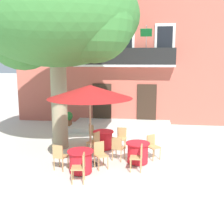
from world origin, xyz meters
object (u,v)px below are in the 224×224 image
cafe_chair_near_tree_0 (100,153)px  cafe_chair_near_tree_2 (80,166)px  cafe_chair_front_1 (121,137)px  ground_planter_left (69,118)px  plane_tree (54,21)px  cafe_chair_near_tree_1 (60,155)px  cafe_chair_middle_1 (138,156)px  cafe_chair_front_2 (93,133)px  cafe_chair_middle_2 (152,145)px  cafe_table_near_tree (81,161)px  cafe_chair_middle_0 (118,147)px  cafe_umbrella (90,92)px  cafe_table_middle (138,153)px  cafe_table_front (103,140)px  cafe_chair_front_0 (95,141)px

cafe_chair_near_tree_0 → cafe_chair_near_tree_2: (-0.39, -1.23, 0.00)m
cafe_chair_front_1 → ground_planter_left: 5.07m
plane_tree → cafe_chair_near_tree_1: size_ratio=8.03×
cafe_chair_middle_1 → cafe_chair_front_2: 3.43m
plane_tree → cafe_chair_near_tree_0: (2.18, -2.11, -4.67)m
cafe_chair_near_tree_2 → cafe_chair_middle_1: size_ratio=1.00×
cafe_chair_near_tree_0 → cafe_chair_middle_2: same height
cafe_table_near_tree → cafe_chair_near_tree_2: (0.18, -0.73, 0.14)m
cafe_chair_middle_0 → cafe_table_near_tree: bearing=-130.4°
cafe_chair_near_tree_2 → cafe_chair_front_1: bearing=74.8°
cafe_chair_front_1 → cafe_umbrella: (-0.88, -1.94, 2.08)m
cafe_chair_near_tree_0 → cafe_chair_near_tree_1: bearing=-163.6°
cafe_chair_near_tree_0 → cafe_chair_near_tree_1: 1.37m
plane_tree → cafe_table_middle: 6.08m
plane_tree → cafe_table_middle: plane_tree is taller
cafe_chair_front_2 → ground_planter_left: bearing=121.8°
cafe_chair_near_tree_1 → cafe_chair_middle_1: size_ratio=1.00×
plane_tree → cafe_chair_near_tree_2: (1.79, -3.34, -4.67)m
cafe_chair_near_tree_0 → cafe_chair_near_tree_1: same height
cafe_chair_near_tree_0 → cafe_chair_middle_1: bearing=-4.7°
cafe_table_front → cafe_umbrella: 2.93m
cafe_chair_near_tree_0 → cafe_table_middle: cafe_chair_near_tree_0 is taller
cafe_chair_middle_0 → cafe_chair_front_1: size_ratio=1.00×
cafe_chair_front_2 → plane_tree: bearing=-160.0°
cafe_table_near_tree → cafe_chair_near_tree_2: 0.77m
cafe_chair_middle_0 → cafe_chair_front_1: bearing=89.9°
cafe_table_near_tree → cafe_chair_front_1: 2.83m
ground_planter_left → cafe_chair_middle_1: bearing=-55.7°
cafe_umbrella → ground_planter_left: size_ratio=3.61×
cafe_table_middle → cafe_table_front: 2.08m
cafe_chair_near_tree_0 → cafe_chair_front_0: bearing=108.9°
cafe_table_near_tree → cafe_table_front: size_ratio=1.00×
cafe_table_middle → cafe_chair_front_1: (-0.74, 1.47, 0.14)m
cafe_chair_front_0 → cafe_umbrella: 2.40m
cafe_chair_front_1 → cafe_chair_front_2: 1.38m
cafe_chair_near_tree_2 → cafe_chair_front_0: (-0.08, 2.60, 0.00)m
cafe_chair_near_tree_0 → ground_planter_left: (-2.82, 5.93, -0.08)m
plane_tree → cafe_chair_near_tree_2: 6.01m
cafe_chair_near_tree_0 → cafe_chair_front_1: (0.52, 2.11, 0.00)m
cafe_chair_front_2 → ground_planter_left: (-2.05, 3.31, -0.08)m
cafe_chair_near_tree_2 → cafe_table_front: bearing=87.4°
cafe_chair_front_2 → cafe_table_front: bearing=-45.2°
plane_tree → cafe_umbrella: size_ratio=2.52×
cafe_chair_near_tree_1 → cafe_umbrella: cafe_umbrella is taller
cafe_chair_middle_2 → plane_tree: bearing=166.8°
cafe_chair_middle_2 → cafe_chair_front_2: same height
cafe_chair_near_tree_2 → plane_tree: bearing=118.2°
plane_tree → cafe_table_middle: (3.43, -1.47, -4.80)m
ground_planter_left → cafe_chair_front_2: bearing=-58.2°
cafe_chair_near_tree_0 → cafe_chair_front_1: bearing=76.2°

